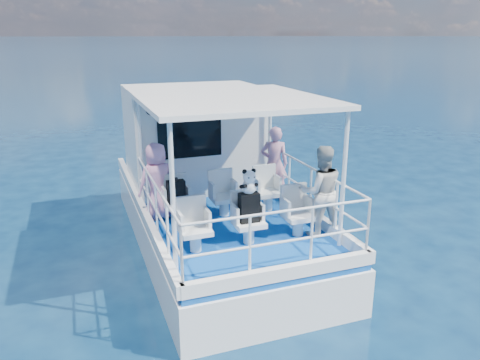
% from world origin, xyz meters
% --- Properties ---
extents(ground, '(2000.00, 2000.00, 0.00)m').
position_xyz_m(ground, '(0.00, 0.00, 0.00)').
color(ground, '#08213D').
rests_on(ground, ground).
extents(hull, '(3.00, 7.00, 1.60)m').
position_xyz_m(hull, '(0.00, 1.00, 0.00)').
color(hull, white).
rests_on(hull, ground).
extents(deck, '(2.90, 6.90, 0.10)m').
position_xyz_m(deck, '(0.00, 1.00, 0.85)').
color(deck, navy).
rests_on(deck, hull).
extents(cabin, '(2.85, 2.00, 2.20)m').
position_xyz_m(cabin, '(0.00, 2.30, 2.00)').
color(cabin, white).
rests_on(cabin, deck).
extents(canopy, '(3.00, 3.20, 0.08)m').
position_xyz_m(canopy, '(0.00, -0.20, 3.14)').
color(canopy, white).
rests_on(canopy, cabin).
extents(canopy_posts, '(2.77, 2.97, 2.20)m').
position_xyz_m(canopy_posts, '(0.00, -0.25, 2.00)').
color(canopy_posts, white).
rests_on(canopy_posts, deck).
extents(railings, '(2.84, 3.59, 1.00)m').
position_xyz_m(railings, '(0.00, -0.58, 1.40)').
color(railings, white).
rests_on(railings, deck).
extents(seat_port_fwd, '(0.48, 0.46, 0.38)m').
position_xyz_m(seat_port_fwd, '(-0.90, 0.20, 1.09)').
color(seat_port_fwd, silver).
rests_on(seat_port_fwd, deck).
extents(seat_center_fwd, '(0.48, 0.46, 0.38)m').
position_xyz_m(seat_center_fwd, '(0.00, 0.20, 1.09)').
color(seat_center_fwd, silver).
rests_on(seat_center_fwd, deck).
extents(seat_stbd_fwd, '(0.48, 0.46, 0.38)m').
position_xyz_m(seat_stbd_fwd, '(0.90, 0.20, 1.09)').
color(seat_stbd_fwd, silver).
rests_on(seat_stbd_fwd, deck).
extents(seat_port_aft, '(0.48, 0.46, 0.38)m').
position_xyz_m(seat_port_aft, '(-0.90, -1.10, 1.09)').
color(seat_port_aft, silver).
rests_on(seat_port_aft, deck).
extents(seat_center_aft, '(0.48, 0.46, 0.38)m').
position_xyz_m(seat_center_aft, '(0.00, -1.10, 1.09)').
color(seat_center_aft, silver).
rests_on(seat_center_aft, deck).
extents(seat_stbd_aft, '(0.48, 0.46, 0.38)m').
position_xyz_m(seat_stbd_aft, '(0.90, -1.10, 1.09)').
color(seat_stbd_aft, silver).
rests_on(seat_stbd_aft, deck).
extents(passenger_port_fwd, '(0.61, 0.50, 1.43)m').
position_xyz_m(passenger_port_fwd, '(-1.19, 0.49, 1.61)').
color(passenger_port_fwd, pink).
rests_on(passenger_port_fwd, deck).
extents(passenger_stbd_fwd, '(0.66, 0.56, 1.53)m').
position_xyz_m(passenger_stbd_fwd, '(1.25, 0.71, 1.67)').
color(passenger_stbd_fwd, pink).
rests_on(passenger_stbd_fwd, deck).
extents(passenger_stbd_aft, '(0.86, 0.73, 1.56)m').
position_xyz_m(passenger_stbd_aft, '(1.25, -1.20, 1.68)').
color(passenger_stbd_aft, beige).
rests_on(passenger_stbd_aft, deck).
extents(backpack_port, '(0.32, 0.18, 0.42)m').
position_xyz_m(backpack_port, '(-0.92, 0.15, 1.49)').
color(backpack_port, black).
rests_on(backpack_port, seat_port_fwd).
extents(backpack_center, '(0.32, 0.18, 0.48)m').
position_xyz_m(backpack_center, '(-0.01, -1.13, 1.52)').
color(backpack_center, black).
rests_on(backpack_center, seat_center_aft).
extents(compact_camera, '(0.10, 0.06, 0.06)m').
position_xyz_m(compact_camera, '(-0.94, 0.14, 1.73)').
color(compact_camera, black).
rests_on(compact_camera, backpack_port).
extents(panda, '(0.26, 0.22, 0.40)m').
position_xyz_m(panda, '(-0.01, -1.13, 1.97)').
color(panda, white).
rests_on(panda, backpack_center).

